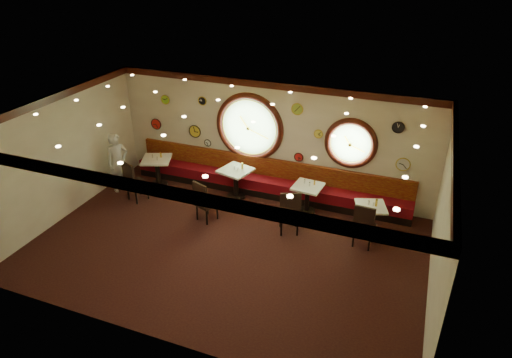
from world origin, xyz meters
The scene contains 50 objects.
floor centered at (0.00, 0.00, 0.00)m, with size 9.00×6.00×0.00m, color black.
ceiling centered at (0.00, 0.00, 3.20)m, with size 9.00×6.00×0.02m, color gold.
wall_back centered at (0.00, 3.00, 1.60)m, with size 9.00×0.02×3.20m, color beige.
wall_front centered at (0.00, -3.00, 1.60)m, with size 9.00×0.02×3.20m, color beige.
wall_left centered at (-4.50, 0.00, 1.60)m, with size 0.02×6.00×3.20m, color beige.
wall_right centered at (4.50, 0.00, 1.60)m, with size 0.02×6.00×3.20m, color beige.
molding_back centered at (0.00, 2.95, 3.11)m, with size 9.00×0.10×0.18m, color #341009.
molding_front centered at (0.00, -2.95, 3.11)m, with size 9.00×0.10×0.18m, color #341009.
molding_left centered at (-4.45, 0.00, 3.11)m, with size 0.10×6.00×0.18m, color #341009.
molding_right centered at (4.45, 0.00, 3.11)m, with size 0.10×6.00×0.18m, color #341009.
banquette_base centered at (0.00, 2.72, 0.10)m, with size 8.00×0.55×0.20m, color black.
banquette_seat centered at (0.00, 2.72, 0.35)m, with size 8.00×0.55×0.30m, color #5E0811.
banquette_back centered at (0.00, 2.94, 0.75)m, with size 8.00×0.10×0.55m, color #5E0708.
porthole_left_glass centered at (-0.60, 3.00, 1.85)m, with size 1.66×1.66×0.02m, color #7BAA66.
porthole_left_frame centered at (-0.60, 2.98, 1.85)m, with size 1.98×1.98×0.18m, color #341009.
porthole_left_ring centered at (-0.60, 2.95, 1.85)m, with size 1.61×1.61×0.03m, color gold.
porthole_right_glass centered at (2.20, 3.00, 1.80)m, with size 1.10×1.10×0.02m, color #7BAA66.
porthole_right_frame centered at (2.20, 2.98, 1.80)m, with size 1.38×1.38×0.18m, color #341009.
porthole_right_ring centered at (2.20, 2.95, 1.80)m, with size 1.09×1.09×0.03m, color gold.
wall_clock_0 centered at (-3.20, 2.96, 2.35)m, with size 0.26×0.26×0.03m, color #83C226.
wall_clock_1 centered at (3.30, 2.96, 2.40)m, with size 0.28×0.28×0.03m, color black.
wall_clock_2 centered at (-2.00, 2.96, 2.45)m, with size 0.24×0.24×0.03m, color black.
wall_clock_3 centered at (0.75, 2.96, 2.55)m, with size 0.30×0.30×0.03m, color #98B839.
wall_clock_4 centered at (-2.30, 2.96, 1.50)m, with size 0.36×0.36×0.03m, color yellow.
wall_clock_5 centered at (1.35, 2.96, 1.95)m, with size 0.22×0.22×0.03m, color #DDD449.
wall_clock_6 centered at (-1.90, 2.96, 1.20)m, with size 0.20×0.20×0.03m, color white.
wall_clock_7 centered at (3.55, 2.96, 1.45)m, with size 0.34×0.34×0.03m, color silver.
wall_clock_8 centered at (-3.60, 2.96, 1.55)m, with size 0.32×0.32×0.03m, color red.
wall_clock_9 centered at (0.85, 2.96, 1.20)m, with size 0.24×0.24×0.03m, color red.
table_a centered at (-3.13, 2.08, 0.55)m, with size 1.03×1.03×0.87m.
table_b centered at (-0.72, 2.25, 0.55)m, with size 0.97×0.97×0.87m.
table_c centered at (1.33, 2.20, 0.50)m, with size 0.78×0.78×0.79m.
table_d centered at (3.01, 1.81, 0.48)m, with size 0.88×0.88×0.77m.
chair_a centered at (-3.26, 1.08, 0.67)m, with size 0.63×0.63×0.72m.
chair_b centered at (-1.00, 0.84, 0.64)m, with size 0.60×0.60×0.69m.
chair_c centered at (1.20, 1.07, 0.68)m, with size 0.65×0.65×0.74m.
chair_d centered at (2.96, 1.16, 0.65)m, with size 0.51×0.51×0.71m.
condiment_a_salt centered at (-3.26, 2.10, 0.92)m, with size 0.03×0.03×0.09m, color silver.
condiment_b_salt centered at (-0.76, 2.25, 0.93)m, with size 0.04×0.04×0.11m, color silver.
condiment_c_salt centered at (1.22, 2.30, 0.85)m, with size 0.04×0.04×0.11m, color silver.
condiment_d_salt centered at (2.95, 1.83, 0.82)m, with size 0.04×0.04×0.11m, color silver.
condiment_a_pepper centered at (-3.04, 2.00, 0.92)m, with size 0.04×0.04×0.10m, color silver.
condiment_b_pepper centered at (-0.65, 2.23, 0.93)m, with size 0.04×0.04×0.11m, color silver.
condiment_c_pepper centered at (1.38, 2.20, 0.85)m, with size 0.04×0.04×0.11m, color silver.
condiment_d_pepper centered at (3.06, 1.82, 0.81)m, with size 0.03×0.03×0.09m, color silver.
condiment_a_bottle centered at (-3.04, 2.21, 0.95)m, with size 0.05×0.05×0.16m, color yellow.
condiment_b_bottle centered at (-0.56, 2.35, 0.96)m, with size 0.06×0.06×0.18m, color gold.
condiment_c_bottle centered at (1.48, 2.31, 0.86)m, with size 0.04×0.04×0.14m, color gold.
condiment_d_bottle centered at (3.12, 1.84, 0.86)m, with size 0.06×0.06×0.18m, color gold.
waiter centered at (-4.00, 1.48, 0.86)m, with size 0.63×0.41×1.72m, color silver.
Camera 1 is at (3.81, -7.95, 6.39)m, focal length 32.00 mm.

